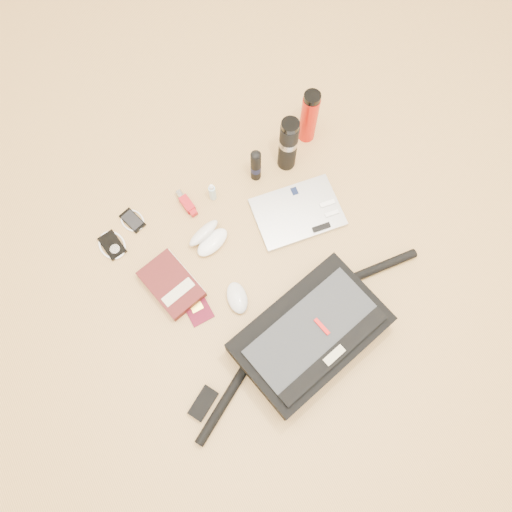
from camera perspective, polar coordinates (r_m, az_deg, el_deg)
name	(u,v)px	position (r m, az deg, el deg)	size (l,w,h in m)	color
ground	(267,285)	(1.81, 1.24, -3.33)	(4.00, 4.00, 0.00)	tan
messenger_bag	(310,335)	(1.72, 6.15, -9.01)	(1.00, 0.40, 0.14)	black
laptop	(298,213)	(1.91, 4.81, 4.97)	(0.35, 0.27, 0.03)	#B4B4B7
book	(172,284)	(1.82, -9.61, -3.19)	(0.19, 0.25, 0.04)	#471212
passport	(197,308)	(1.80, -6.74, -5.91)	(0.08, 0.12, 0.01)	#4D0516
mouse	(237,298)	(1.78, -2.16, -4.79)	(0.09, 0.13, 0.04)	silver
sunglasses_case	(208,238)	(1.85, -5.49, 2.09)	(0.17, 0.15, 0.08)	white
ipod	(112,245)	(1.93, -16.11, 1.20)	(0.11, 0.12, 0.01)	black
phone	(132,220)	(1.95, -13.94, 3.97)	(0.10, 0.11, 0.01)	black
inhaler	(187,203)	(1.93, -7.95, 6.01)	(0.04, 0.12, 0.03)	maroon
spray_bottle	(212,192)	(1.91, -5.01, 7.26)	(0.03, 0.03, 0.10)	#B2DDED
aerosol_can	(256,165)	(1.91, -0.02, 10.32)	(0.05, 0.05, 0.17)	black
thermos_black	(288,144)	(1.90, 3.70, 12.61)	(0.09, 0.09, 0.27)	black
thermos_red	(309,117)	(1.98, 6.08, 15.54)	(0.08, 0.08, 0.26)	red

